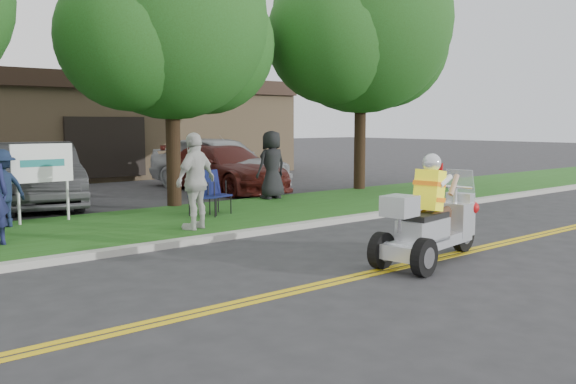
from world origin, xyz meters
TOP-DOWN VIEW (x-y plane):
  - ground at (0.00, 0.00)m, footprint 120.00×120.00m
  - centerline_near at (0.00, -0.58)m, footprint 60.00×0.10m
  - centerline_far at (0.00, -0.42)m, footprint 60.00×0.10m
  - curb at (0.00, 3.05)m, footprint 60.00×0.25m
  - grass_verge at (0.00, 5.20)m, footprint 60.00×4.00m
  - commercial_building at (2.00, 18.98)m, footprint 18.00×8.20m
  - tree_mid at (0.55, 7.23)m, footprint 5.88×4.80m
  - tree_right at (7.06, 7.03)m, footprint 6.86×5.60m
  - business_sign at (-2.90, 6.60)m, footprint 1.25×0.06m
  - trike_scooter at (0.69, -0.61)m, footprint 2.62×1.00m
  - lawn_chair_a at (0.09, 5.25)m, footprint 0.68×0.69m
  - lawn_chair_b at (0.51, 5.38)m, footprint 0.61×0.63m
  - spectator_adult_right at (-0.86, 3.86)m, footprint 1.20×0.84m
  - spectator_chair_a at (-3.75, 6.48)m, footprint 1.14×0.86m
  - spectator_chair_b at (3.26, 6.73)m, footprint 0.93×0.63m
  - parked_car_left at (-2.00, 9.79)m, footprint 2.83×5.35m
  - parked_car_mid at (-2.50, 10.30)m, footprint 4.44×6.06m
  - parked_car_right at (3.77, 9.82)m, footprint 2.22×5.16m
  - parked_car_far_right at (4.00, 10.56)m, footprint 3.00×5.55m

SIDE VIEW (x-z plane):
  - ground at x=0.00m, z-range 0.00..0.00m
  - centerline_near at x=0.00m, z-range 0.00..0.01m
  - centerline_far at x=0.00m, z-range 0.00..0.01m
  - grass_verge at x=0.00m, z-range 0.01..0.11m
  - curb at x=0.00m, z-range 0.00..0.12m
  - trike_scooter at x=0.69m, z-range -0.26..1.46m
  - lawn_chair_b at x=0.51m, z-range 0.17..1.17m
  - lawn_chair_a at x=0.09m, z-range 0.17..1.19m
  - parked_car_right at x=3.77m, z-range 0.00..1.48m
  - parked_car_mid at x=-2.50m, z-range 0.00..1.53m
  - parked_car_left at x=-2.00m, z-range 0.00..1.68m
  - spectator_chair_a at x=-3.75m, z-range 0.10..1.67m
  - parked_car_far_right at x=4.00m, z-range 0.00..1.79m
  - spectator_chair_b at x=3.26m, z-range 0.10..1.97m
  - spectator_adult_right at x=-0.86m, z-range 0.10..2.00m
  - business_sign at x=-2.90m, z-range 0.38..2.13m
  - commercial_building at x=2.00m, z-range 0.01..4.01m
  - tree_mid at x=0.55m, z-range 0.91..7.96m
  - tree_right at x=7.06m, z-range 0.99..9.06m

